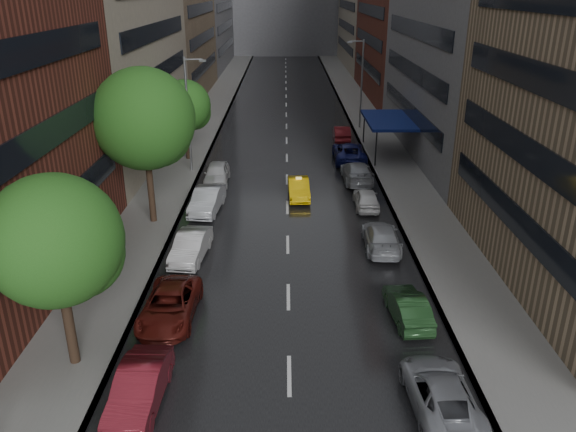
{
  "coord_description": "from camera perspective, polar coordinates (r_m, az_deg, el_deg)",
  "views": [
    {
      "loc": [
        -0.14,
        -13.91,
        14.13
      ],
      "look_at": [
        0.0,
        13.15,
        3.0
      ],
      "focal_mm": 35.0,
      "sensor_mm": 36.0,
      "label": 1
    }
  ],
  "objects": [
    {
      "name": "parked_cars_right",
      "position": [
        39.4,
        7.81,
        2.26
      ],
      "size": [
        2.67,
        42.57,
        1.59
      ],
      "color": "gray",
      "rests_on": "ground"
    },
    {
      "name": "sidewalk_left",
      "position": [
        66.04,
        -8.12,
        9.85
      ],
      "size": [
        4.0,
        140.0,
        0.15
      ],
      "primitive_type": "cube",
      "color": "gray",
      "rests_on": "ground"
    },
    {
      "name": "awning",
      "position": [
        50.96,
        10.17,
        9.55
      ],
      "size": [
        4.0,
        8.0,
        3.12
      ],
      "color": "navy",
      "rests_on": "sidewalk_right"
    },
    {
      "name": "taxi",
      "position": [
        40.23,
        1.09,
        2.83
      ],
      "size": [
        1.6,
        4.22,
        1.38
      ],
      "primitive_type": "imported",
      "rotation": [
        0.0,
        0.0,
        0.04
      ],
      "color": "yellow",
      "rests_on": "ground"
    },
    {
      "name": "tree_far",
      "position": [
        49.0,
        -10.42,
        10.95
      ],
      "size": [
        4.36,
        4.36,
        6.94
      ],
      "color": "#382619",
      "rests_on": "ground"
    },
    {
      "name": "street_lamp_left",
      "position": [
        45.51,
        -10.04,
        10.31
      ],
      "size": [
        1.74,
        0.22,
        9.0
      ],
      "color": "gray",
      "rests_on": "sidewalk_left"
    },
    {
      "name": "street_lamp_right",
      "position": [
        60.15,
        7.42,
        13.34
      ],
      "size": [
        1.74,
        0.22,
        9.0
      ],
      "color": "gray",
      "rests_on": "sidewalk_right"
    },
    {
      "name": "parked_cars_left",
      "position": [
        32.05,
        -9.73,
        -2.67
      ],
      "size": [
        2.47,
        29.35,
        1.59
      ],
      "color": "maroon",
      "rests_on": "ground"
    },
    {
      "name": "tree_mid",
      "position": [
        35.11,
        -14.43,
        9.5
      ],
      "size": [
        6.17,
        6.17,
        9.83
      ],
      "color": "#382619",
      "rests_on": "ground"
    },
    {
      "name": "tree_near",
      "position": [
        22.26,
        -22.62,
        -2.36
      ],
      "size": [
        5.02,
        5.02,
        8.0
      ],
      "color": "#382619",
      "rests_on": "ground"
    },
    {
      "name": "sidewalk_right",
      "position": [
        66.07,
        7.78,
        9.87
      ],
      "size": [
        4.0,
        140.0,
        0.15
      ],
      "primitive_type": "cube",
      "color": "gray",
      "rests_on": "ground"
    },
    {
      "name": "road",
      "position": [
        65.45,
        -0.17,
        9.89
      ],
      "size": [
        14.0,
        140.0,
        0.01
      ],
      "primitive_type": "cube",
      "color": "black",
      "rests_on": "ground"
    }
  ]
}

